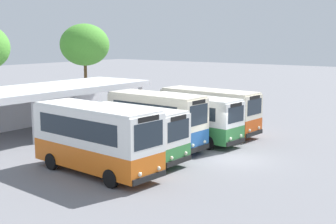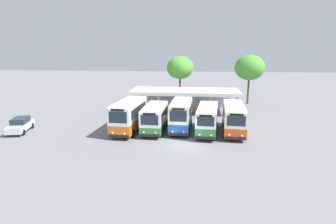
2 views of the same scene
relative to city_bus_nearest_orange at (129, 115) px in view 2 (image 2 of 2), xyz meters
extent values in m
plane|color=slate|center=(6.70, -4.40, -1.95)|extent=(180.00, 180.00, 0.00)
cylinder|color=black|center=(0.94, -2.40, -1.50)|extent=(0.29, 0.91, 0.90)
cylinder|color=black|center=(-1.31, -2.22, -1.50)|extent=(0.29, 0.91, 0.90)
cylinder|color=black|center=(1.31, 2.24, -1.50)|extent=(0.29, 0.91, 0.90)
cylinder|color=black|center=(-0.94, 2.42, -1.50)|extent=(0.29, 0.91, 0.90)
cube|color=orange|center=(0.00, 0.01, -0.98)|extent=(2.95, 7.67, 1.18)
cube|color=white|center=(0.00, 0.01, 0.55)|extent=(2.95, 7.67, 1.87)
cube|color=white|center=(0.00, 0.01, 1.54)|extent=(2.86, 7.44, 0.12)
cube|color=black|center=(-0.30, -3.76, -1.43)|extent=(2.24, 0.28, 0.28)
cube|color=#1E2833|center=(-0.30, -3.72, 0.60)|extent=(1.93, 0.20, 1.21)
cube|color=black|center=(-0.30, -3.72, 1.36)|extent=(1.42, 0.16, 0.24)
cube|color=#1E2833|center=(1.17, 0.02, 0.60)|extent=(0.52, 5.99, 1.03)
cube|color=#1E2833|center=(-1.16, 0.21, 0.60)|extent=(0.52, 5.99, 1.03)
sphere|color=#EAEACC|center=(0.35, -3.80, -1.12)|extent=(0.20, 0.20, 0.20)
sphere|color=#EAEACC|center=(-0.95, -3.70, -1.12)|extent=(0.20, 0.20, 0.20)
cylinder|color=black|center=(4.03, -1.98, -1.50)|extent=(0.25, 0.91, 0.90)
cylinder|color=black|center=(1.86, -1.91, -1.50)|extent=(0.25, 0.91, 0.90)
cylinder|color=black|center=(4.16, 2.06, -1.50)|extent=(0.25, 0.91, 0.90)
cylinder|color=black|center=(1.99, 2.13, -1.50)|extent=(0.25, 0.91, 0.90)
cube|color=#337F3D|center=(3.01, 0.08, -1.10)|extent=(2.49, 6.58, 0.93)
cube|color=silver|center=(3.01, 0.08, 0.19)|extent=(2.49, 6.58, 1.64)
cube|color=silver|center=(3.01, 0.08, 1.07)|extent=(2.41, 6.38, 0.12)
cube|color=black|center=(2.90, -3.21, -1.43)|extent=(2.16, 0.17, 0.28)
cube|color=#1E2833|center=(2.90, -3.16, 0.24)|extent=(1.86, 0.11, 1.07)
cube|color=black|center=(2.90, -3.16, 0.89)|extent=(1.36, 0.10, 0.24)
cube|color=#1E2833|center=(4.14, 0.14, 0.24)|extent=(0.21, 5.21, 0.90)
cube|color=#1E2833|center=(1.89, 0.21, 0.24)|extent=(0.21, 5.21, 0.90)
sphere|color=#EAEACC|center=(3.53, -3.22, -1.12)|extent=(0.20, 0.20, 0.20)
sphere|color=#EAEACC|center=(2.28, -3.18, -1.12)|extent=(0.20, 0.20, 0.20)
cylinder|color=black|center=(6.97, -1.38, -1.50)|extent=(0.26, 0.91, 0.90)
cylinder|color=black|center=(4.88, -1.28, -1.50)|extent=(0.26, 0.91, 0.90)
cylinder|color=black|center=(7.16, 2.62, -1.50)|extent=(0.26, 0.91, 0.90)
cylinder|color=black|center=(5.07, 2.72, -1.50)|extent=(0.26, 0.91, 0.90)
cube|color=#23569E|center=(6.02, 0.67, -0.98)|extent=(2.49, 6.55, 1.18)
cube|color=beige|center=(6.02, 0.67, 0.54)|extent=(2.49, 6.55, 1.85)
cube|color=beige|center=(6.02, 0.67, 1.53)|extent=(2.42, 6.36, 0.12)
cube|color=black|center=(5.87, -2.59, -1.43)|extent=(2.09, 0.20, 0.28)
cube|color=#1E2833|center=(5.87, -2.54, 0.59)|extent=(1.80, 0.13, 1.20)
cube|color=black|center=(5.87, -2.54, 1.35)|extent=(1.32, 0.11, 0.24)
cube|color=#1E2833|center=(7.11, 0.72, 0.59)|extent=(0.28, 5.16, 1.02)
cube|color=#1E2833|center=(4.94, 0.82, 0.59)|extent=(0.28, 5.16, 1.02)
sphere|color=#EAEACC|center=(6.47, -2.60, -1.12)|extent=(0.20, 0.20, 0.20)
sphere|color=#EAEACC|center=(5.27, -2.55, -1.12)|extent=(0.20, 0.20, 0.20)
cylinder|color=black|center=(9.84, -2.26, -1.50)|extent=(0.30, 0.92, 0.90)
cylinder|color=black|center=(7.82, -2.08, -1.50)|extent=(0.30, 0.92, 0.90)
cylinder|color=black|center=(10.24, 2.07, -1.50)|extent=(0.30, 0.92, 0.90)
cylinder|color=black|center=(8.22, 2.26, -1.50)|extent=(0.30, 0.92, 0.90)
cube|color=#337F3D|center=(9.03, 0.00, -1.03)|extent=(2.77, 7.18, 1.07)
cube|color=white|center=(9.03, 0.00, 0.27)|extent=(2.77, 7.18, 1.54)
cube|color=white|center=(9.03, 0.00, 1.10)|extent=(2.68, 6.97, 0.12)
cube|color=black|center=(8.70, -3.53, -1.43)|extent=(2.03, 0.29, 0.28)
cube|color=#1E2833|center=(8.71, -3.48, 0.32)|extent=(1.75, 0.21, 1.00)
cube|color=black|center=(8.71, -3.48, 0.92)|extent=(1.28, 0.17, 0.24)
cube|color=#1E2833|center=(10.09, 0.00, 0.32)|extent=(0.55, 5.59, 0.84)
cube|color=#1E2833|center=(7.99, 0.19, 0.32)|extent=(0.55, 5.59, 0.84)
sphere|color=#EAEACC|center=(9.29, -3.57, -1.12)|extent=(0.20, 0.20, 0.20)
sphere|color=#EAEACC|center=(8.12, -3.46, -1.12)|extent=(0.20, 0.20, 0.20)
cylinder|color=black|center=(12.97, -1.95, -1.50)|extent=(0.28, 0.91, 0.90)
cylinder|color=black|center=(10.79, -1.80, -1.50)|extent=(0.28, 0.91, 0.90)
cylinder|color=black|center=(13.29, 2.67, -1.50)|extent=(0.28, 0.91, 0.90)
cylinder|color=black|center=(11.11, 2.82, -1.50)|extent=(0.28, 0.91, 0.90)
cube|color=#D14C14|center=(12.04, 0.44, -1.02)|extent=(2.80, 7.61, 1.10)
cube|color=beige|center=(12.04, 0.44, 0.35)|extent=(2.80, 7.61, 1.64)
cube|color=beige|center=(12.04, 0.44, 1.23)|extent=(2.71, 7.38, 0.12)
cube|color=black|center=(11.78, -3.32, -1.43)|extent=(2.17, 0.25, 0.28)
cube|color=#1E2833|center=(11.78, -3.27, 0.40)|extent=(1.87, 0.18, 1.06)
cube|color=black|center=(11.78, -3.27, 1.05)|extent=(1.37, 0.15, 0.24)
cube|color=#1E2833|center=(13.17, 0.46, 0.40)|extent=(0.46, 5.96, 0.90)
cube|color=#1E2833|center=(10.92, 0.62, 0.40)|extent=(0.46, 5.96, 0.90)
sphere|color=#EAEACC|center=(12.40, -3.35, -1.12)|extent=(0.20, 0.20, 0.20)
sphere|color=#EAEACC|center=(11.15, -3.26, -1.12)|extent=(0.20, 0.20, 0.20)
cylinder|color=black|center=(-11.39, -2.80, -1.63)|extent=(0.31, 0.66, 0.64)
cylinder|color=black|center=(-13.02, -3.15, -1.63)|extent=(0.31, 0.66, 0.64)
cylinder|color=black|center=(-12.00, -0.03, -1.63)|extent=(0.31, 0.66, 0.64)
cylinder|color=black|center=(-13.62, -0.38, -1.63)|extent=(0.31, 0.66, 0.64)
cube|color=silver|center=(-12.51, -1.59, -1.28)|extent=(2.69, 4.84, 0.70)
cube|color=#1E2833|center=(-12.55, -1.37, -0.63)|extent=(1.97, 2.64, 0.60)
cylinder|color=silver|center=(-1.23, 8.10, -0.35)|extent=(0.36, 0.36, 3.20)
cylinder|color=silver|center=(2.44, 8.10, -0.35)|extent=(0.36, 0.36, 3.20)
cylinder|color=silver|center=(6.11, 8.10, -0.35)|extent=(0.36, 0.36, 3.20)
cylinder|color=silver|center=(9.78, 8.10, -0.35)|extent=(0.36, 0.36, 3.20)
cylinder|color=silver|center=(13.45, 8.10, -0.35)|extent=(0.36, 0.36, 3.20)
cube|color=white|center=(6.11, 13.19, -0.35)|extent=(15.48, 0.20, 3.20)
cube|color=white|center=(6.11, 10.55, 1.35)|extent=(15.98, 6.00, 0.20)
cube|color=white|center=(6.11, 7.60, 1.11)|extent=(15.98, 0.10, 0.28)
cylinder|color=slate|center=(5.86, 9.17, -1.73)|extent=(0.03, 0.03, 0.44)
cylinder|color=slate|center=(5.50, 9.17, -1.73)|extent=(0.03, 0.03, 0.44)
cylinder|color=slate|center=(5.85, 9.53, -1.73)|extent=(0.03, 0.03, 0.44)
cylinder|color=slate|center=(5.50, 9.52, -1.73)|extent=(0.03, 0.03, 0.44)
cube|color=#D85919|center=(5.68, 9.35, -1.49)|extent=(0.44, 0.44, 0.04)
cube|color=#D85919|center=(5.68, 9.55, -1.29)|extent=(0.44, 0.04, 0.40)
cylinder|color=slate|center=(6.42, 9.16, -1.73)|extent=(0.03, 0.03, 0.44)
cylinder|color=slate|center=(6.07, 9.16, -1.73)|extent=(0.03, 0.03, 0.44)
cylinder|color=slate|center=(6.42, 9.51, -1.73)|extent=(0.03, 0.03, 0.44)
cylinder|color=slate|center=(6.07, 9.51, -1.73)|extent=(0.03, 0.03, 0.44)
cube|color=#D85919|center=(6.25, 9.33, -1.49)|extent=(0.44, 0.44, 0.04)
cube|color=#D85919|center=(6.24, 9.53, -1.29)|extent=(0.44, 0.04, 0.40)
cylinder|color=slate|center=(6.99, 9.16, -1.73)|extent=(0.03, 0.03, 0.44)
cylinder|color=slate|center=(6.64, 9.16, -1.73)|extent=(0.03, 0.03, 0.44)
cylinder|color=slate|center=(6.99, 9.51, -1.73)|extent=(0.03, 0.03, 0.44)
cylinder|color=slate|center=(6.63, 9.51, -1.73)|extent=(0.03, 0.03, 0.44)
cube|color=#D85919|center=(6.81, 9.33, -1.49)|extent=(0.44, 0.44, 0.04)
cube|color=#D85919|center=(6.81, 9.53, -1.29)|extent=(0.44, 0.04, 0.40)
cylinder|color=slate|center=(7.56, 9.11, -1.73)|extent=(0.03, 0.03, 0.44)
cylinder|color=slate|center=(7.20, 9.11, -1.73)|extent=(0.03, 0.03, 0.44)
cylinder|color=slate|center=(7.55, 9.47, -1.73)|extent=(0.03, 0.03, 0.44)
cylinder|color=slate|center=(7.20, 9.46, -1.73)|extent=(0.03, 0.03, 0.44)
cube|color=#D85919|center=(7.38, 9.29, -1.49)|extent=(0.44, 0.44, 0.04)
cube|color=#D85919|center=(7.38, 9.49, -1.29)|extent=(0.44, 0.04, 0.40)
cylinder|color=slate|center=(8.12, 9.06, -1.73)|extent=(0.03, 0.03, 0.44)
cylinder|color=slate|center=(7.77, 9.06, -1.73)|extent=(0.03, 0.03, 0.44)
cylinder|color=slate|center=(8.12, 9.42, -1.73)|extent=(0.03, 0.03, 0.44)
cylinder|color=slate|center=(7.77, 9.41, -1.73)|extent=(0.03, 0.03, 0.44)
cube|color=#D85919|center=(7.95, 9.24, -1.49)|extent=(0.44, 0.44, 0.04)
cube|color=#D85919|center=(7.95, 9.44, -1.29)|extent=(0.44, 0.04, 0.40)
cylinder|color=brown|center=(4.95, 17.82, 0.29)|extent=(0.32, 0.32, 4.48)
ellipsoid|color=#4C9933|center=(4.95, 17.82, 4.26)|extent=(4.61, 4.61, 3.92)
cylinder|color=brown|center=(16.73, 18.09, 0.24)|extent=(0.32, 0.32, 4.38)
ellipsoid|color=#4C9933|center=(16.73, 18.09, 4.31)|extent=(5.01, 5.01, 4.26)
camera|label=1|loc=(-16.53, -16.64, 5.05)|focal=49.18mm
camera|label=2|loc=(7.55, -31.34, 7.61)|focal=30.22mm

